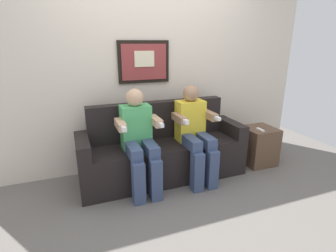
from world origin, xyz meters
The scene contains 7 objects.
ground_plane centered at (0.00, 0.00, 0.00)m, with size 5.66×5.66×0.00m, color #66605B.
back_wall_assembly centered at (0.00, 0.76, 1.30)m, with size 4.36×0.10×2.60m.
couch centered at (0.00, 0.33, 0.31)m, with size 1.96×0.58×0.90m.
person_on_left centered at (-0.33, 0.16, 0.61)m, with size 0.46×0.56×1.11m.
person_on_right centered at (0.33, 0.16, 0.61)m, with size 0.46×0.56×1.11m.
side_table_right centered at (1.33, 0.22, 0.25)m, with size 0.40×0.40×0.50m.
spare_remote_on_table centered at (1.26, 0.14, 0.51)m, with size 0.04×0.13×0.02m, color white.
Camera 1 is at (-0.97, -2.40, 1.58)m, focal length 27.93 mm.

